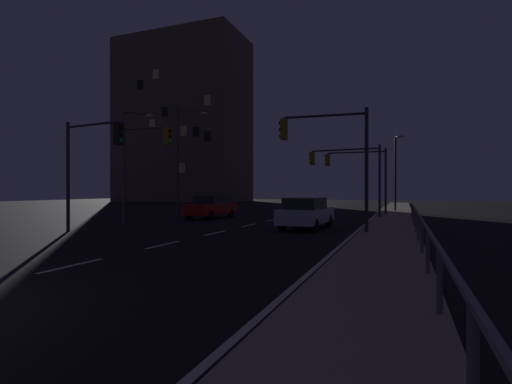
# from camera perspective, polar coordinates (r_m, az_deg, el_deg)

# --- Properties ---
(ground_plane) EXTENTS (112.00, 112.00, 0.00)m
(ground_plane) POSITION_cam_1_polar(r_m,az_deg,el_deg) (21.51, -0.56, -4.91)
(ground_plane) COLOR black
(ground_plane) RESTS_ON ground
(sidewalk_right) EXTENTS (2.45, 77.00, 0.14)m
(sidewalk_right) POSITION_cam_1_polar(r_m,az_deg,el_deg) (19.98, 19.57, -5.13)
(sidewalk_right) COLOR #9E937F
(sidewalk_right) RESTS_ON ground
(lane_markings_center) EXTENTS (0.14, 50.00, 0.01)m
(lane_markings_center) POSITION_cam_1_polar(r_m,az_deg,el_deg) (24.78, 2.46, -4.20)
(lane_markings_center) COLOR silver
(lane_markings_center) RESTS_ON ground
(lane_edge_line) EXTENTS (0.14, 53.00, 0.01)m
(lane_edge_line) POSITION_cam_1_polar(r_m,az_deg,el_deg) (25.04, 16.52, -4.17)
(lane_edge_line) COLOR silver
(lane_edge_line) RESTS_ON ground
(car) EXTENTS (2.03, 4.48, 1.57)m
(car) POSITION_cam_1_polar(r_m,az_deg,el_deg) (19.30, 7.52, -3.07)
(car) COLOR silver
(car) RESTS_ON ground
(car_oncoming) EXTENTS (2.05, 4.49, 1.57)m
(car_oncoming) POSITION_cam_1_polar(r_m,az_deg,el_deg) (26.33, -6.71, -2.16)
(car_oncoming) COLOR #B71414
(car_oncoming) RESTS_ON ground
(traffic_light_mid_right) EXTENTS (3.96, 0.52, 5.38)m
(traffic_light_mid_right) POSITION_cam_1_polar(r_m,az_deg,el_deg) (17.29, 10.59, 6.86)
(traffic_light_mid_right) COLOR #2D3033
(traffic_light_mid_right) RESTS_ON sidewalk_right
(traffic_light_near_left) EXTENTS (3.12, 0.41, 5.65)m
(traffic_light_near_left) POSITION_cam_1_polar(r_m,az_deg,el_deg) (22.20, -16.51, 5.37)
(traffic_light_near_left) COLOR #2D3033
(traffic_light_near_left) RESTS_ON ground
(traffic_light_mid_left) EXTENTS (4.61, 0.34, 4.93)m
(traffic_light_mid_left) POSITION_cam_1_polar(r_m,az_deg,el_deg) (29.91, 14.89, 3.56)
(traffic_light_mid_left) COLOR #2D3033
(traffic_light_mid_left) RESTS_ON sidewalk_right
(traffic_light_overhead_east) EXTENTS (3.62, 0.61, 5.15)m
(traffic_light_overhead_east) POSITION_cam_1_polar(r_m,az_deg,el_deg) (18.80, -23.50, 5.37)
(traffic_light_overhead_east) COLOR #38383D
(traffic_light_overhead_east) RESTS_ON ground
(traffic_light_near_right) EXTENTS (5.04, 0.69, 4.89)m
(traffic_light_near_right) POSITION_cam_1_polar(r_m,az_deg,el_deg) (27.43, 13.30, 3.84)
(traffic_light_near_right) COLOR #38383D
(traffic_light_near_right) RESTS_ON sidewalk_right
(street_lamp_corner) EXTENTS (0.81, 1.57, 6.63)m
(street_lamp_corner) POSITION_cam_1_polar(r_m,az_deg,el_deg) (35.65, 20.28, 3.82)
(street_lamp_corner) COLOR #2D3033
(street_lamp_corner) RESTS_ON sidewalk_right
(street_lamp_median) EXTENTS (1.18, 1.44, 6.51)m
(street_lamp_median) POSITION_cam_1_polar(r_m,az_deg,el_deg) (22.86, -18.52, 5.29)
(street_lamp_median) COLOR #4C4C51
(street_lamp_median) RESTS_ON ground
(street_lamp_across_street) EXTENTS (1.45, 2.17, 7.99)m
(street_lamp_across_street) POSITION_cam_1_polar(r_m,az_deg,el_deg) (28.37, -10.93, 6.06)
(street_lamp_across_street) COLOR #38383D
(street_lamp_across_street) RESTS_ON ground
(barrier_fence) EXTENTS (0.09, 26.15, 0.98)m
(barrier_fence) POSITION_cam_1_polar(r_m,az_deg,el_deg) (13.47, 23.35, -4.32)
(barrier_fence) COLOR #59595E
(barrier_fence) RESTS_ON sidewalk_right
(building_distant) EXTENTS (21.19, 11.87, 27.62)m
(building_distant) POSITION_cam_1_polar(r_m,az_deg,el_deg) (67.74, -10.80, 10.38)
(building_distant) COLOR brown
(building_distant) RESTS_ON ground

